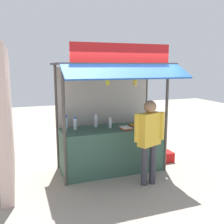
{
  "coord_description": "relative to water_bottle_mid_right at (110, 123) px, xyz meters",
  "views": [
    {
      "loc": [
        -1.85,
        -5.07,
        2.26
      ],
      "look_at": [
        0.0,
        0.0,
        1.3
      ],
      "focal_mm": 41.61,
      "sensor_mm": 36.0,
      "label": 1
    }
  ],
  "objects": [
    {
      "name": "water_bottle_far_right",
      "position": [
        -0.89,
        0.3,
        0.02
      ],
      "size": [
        0.08,
        0.08,
        0.28
      ],
      "color": "silver",
      "rests_on": "stall_counter"
    },
    {
      "name": "water_bottle_center",
      "position": [
        -0.26,
        0.2,
        0.02
      ],
      "size": [
        0.08,
        0.08,
        0.27
      ],
      "color": "silver",
      "rests_on": "stall_counter"
    },
    {
      "name": "water_bottle_back_left",
      "position": [
        -0.97,
        0.01,
        0.04
      ],
      "size": [
        0.09,
        0.09,
        0.32
      ],
      "color": "silver",
      "rests_on": "stall_counter"
    },
    {
      "name": "stall_counter",
      "position": [
        0.03,
        -0.02,
        -0.58
      ],
      "size": [
        2.16,
        0.8,
        0.95
      ],
      "primitive_type": "cube",
      "color": "#385B4C",
      "rests_on": "ground"
    },
    {
      "name": "stall_structure",
      "position": [
        0.03,
        0.11,
        0.58
      ],
      "size": [
        2.36,
        1.67,
        2.67
      ],
      "color": "#4C4742",
      "rests_on": "ground"
    },
    {
      "name": "ground_plane",
      "position": [
        0.03,
        -0.02,
        -1.05
      ],
      "size": [
        20.0,
        20.0,
        0.0
      ],
      "primitive_type": "plane",
      "color": "#9E9384"
    },
    {
      "name": "plastic_crate",
      "position": [
        1.42,
        0.06,
        -0.94
      ],
      "size": [
        0.34,
        0.34,
        0.23
      ],
      "primitive_type": "cube",
      "rotation": [
        0.0,
        0.0,
        -0.02
      ],
      "color": "red",
      "rests_on": "ground"
    },
    {
      "name": "water_bottle_far_left",
      "position": [
        0.71,
        0.13,
        0.01
      ],
      "size": [
        0.07,
        0.07,
        0.24
      ],
      "color": "silver",
      "rests_on": "stall_counter"
    },
    {
      "name": "banana_bunch_rightmost",
      "position": [
        0.33,
        -0.52,
        0.91
      ],
      "size": [
        0.11,
        0.11,
        0.31
      ],
      "color": "#332D23"
    },
    {
      "name": "magazine_stack_front_left",
      "position": [
        0.56,
        -0.03,
        -0.09
      ],
      "size": [
        0.22,
        0.29,
        0.04
      ],
      "color": "orange",
      "rests_on": "stall_counter"
    },
    {
      "name": "water_bottle_right",
      "position": [
        -0.73,
        0.14,
        0.02
      ],
      "size": [
        0.07,
        0.07,
        0.26
      ],
      "color": "silver",
      "rests_on": "stall_counter"
    },
    {
      "name": "neighbour_wall",
      "position": [
        -2.07,
        0.28,
        0.25
      ],
      "size": [
        0.2,
        2.4,
        2.62
      ],
      "primitive_type": "cube",
      "color": "beige",
      "rests_on": "ground"
    },
    {
      "name": "vendor_person",
      "position": [
        0.46,
        -0.9,
        -0.07
      ],
      "size": [
        0.62,
        0.36,
        1.64
      ],
      "rotation": [
        0.0,
        0.0,
        0.38
      ],
      "color": "#383842",
      "rests_on": "ground"
    },
    {
      "name": "water_bottle_mid_right",
      "position": [
        0.0,
        0.0,
        0.0
      ],
      "size": [
        0.06,
        0.06,
        0.23
      ],
      "color": "silver",
      "rests_on": "stall_counter"
    },
    {
      "name": "magazine_stack_mid_left",
      "position": [
        0.29,
        -0.18,
        -0.09
      ],
      "size": [
        0.23,
        0.31,
        0.04
      ],
      "color": "red",
      "rests_on": "stall_counter"
    },
    {
      "name": "banana_bunch_inner_right",
      "position": [
        -0.23,
        -0.51,
        0.91
      ],
      "size": [
        0.09,
        0.09,
        0.29
      ],
      "color": "#332D23"
    }
  ]
}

